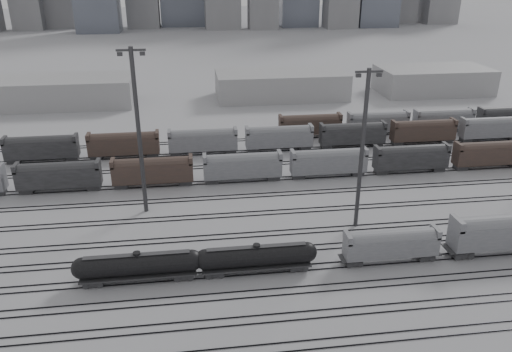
{
  "coord_description": "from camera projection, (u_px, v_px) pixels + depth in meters",
  "views": [
    {
      "loc": [
        -18.36,
        -56.23,
        39.15
      ],
      "look_at": [
        -7.38,
        24.79,
        4.0
      ],
      "focal_mm": 35.0,
      "sensor_mm": 36.0,
      "label": 1
    }
  ],
  "objects": [
    {
      "name": "tracks",
      "position": [
        305.0,
        212.0,
        84.83
      ],
      "size": [
        220.0,
        71.5,
        0.16
      ],
      "color": "black",
      "rests_on": "ground"
    },
    {
      "name": "light_mast_b",
      "position": [
        138.0,
        129.0,
        79.49
      ],
      "size": [
        4.41,
        0.71,
        27.59
      ],
      "color": "#37373A",
      "rests_on": "ground"
    },
    {
      "name": "bg_string_far",
      "position": [
        411.0,
        122.0,
        123.18
      ],
      "size": [
        66.0,
        3.0,
        5.6
      ],
      "color": "#48352D",
      "rests_on": "ground"
    },
    {
      "name": "bg_string_mid",
      "position": [
        352.0,
        135.0,
        113.74
      ],
      "size": [
        151.0,
        3.0,
        5.6
      ],
      "color": "#232325",
      "rests_on": "ground"
    },
    {
      "name": "tank_car_a",
      "position": [
        138.0,
        265.0,
        65.63
      ],
      "size": [
        17.02,
        2.84,
        4.21
      ],
      "color": "#232325",
      "rests_on": "ground"
    },
    {
      "name": "bg_string_near",
      "position": [
        329.0,
        163.0,
        97.94
      ],
      "size": [
        151.0,
        3.0,
        5.6
      ],
      "color": "gray",
      "rests_on": "ground"
    },
    {
      "name": "ground",
      "position": [
        333.0,
        270.0,
        68.93
      ],
      "size": [
        900.0,
        900.0,
        0.0
      ],
      "primitive_type": "plane",
      "color": "#B7B6BC",
      "rests_on": "ground"
    },
    {
      "name": "hopper_car_b",
      "position": [
        508.0,
        230.0,
        71.57
      ],
      "size": [
        16.73,
        3.32,
        5.98
      ],
      "color": "#232325",
      "rests_on": "ground"
    },
    {
      "name": "warehouse_mid",
      "position": [
        281.0,
        85.0,
        155.06
      ],
      "size": [
        40.0,
        18.0,
        8.0
      ],
      "primitive_type": "cube",
      "color": "#9F9FA2",
      "rests_on": "ground"
    },
    {
      "name": "warehouse_left",
      "position": [
        47.0,
        92.0,
        146.43
      ],
      "size": [
        50.0,
        18.0,
        8.0
      ],
      "primitive_type": "cube",
      "color": "#9F9FA2",
      "rests_on": "ground"
    },
    {
      "name": "light_mast_c",
      "position": [
        362.0,
        147.0,
        75.19
      ],
      "size": [
        4.06,
        0.65,
        25.37
      ],
      "color": "#37373A",
      "rests_on": "ground"
    },
    {
      "name": "tank_car_b",
      "position": [
        257.0,
        257.0,
        67.59
      ],
      "size": [
        16.72,
        2.79,
        4.13
      ],
      "color": "#232325",
      "rests_on": "ground"
    },
    {
      "name": "warehouse_right",
      "position": [
        433.0,
        80.0,
        161.23
      ],
      "size": [
        35.0,
        18.0,
        8.0
      ],
      "primitive_type": "cube",
      "color": "#9F9FA2",
      "rests_on": "ground"
    },
    {
      "name": "hopper_car_a",
      "position": [
        391.0,
        243.0,
        69.72
      ],
      "size": [
        13.39,
        2.66,
        4.79
      ],
      "color": "#232325",
      "rests_on": "ground"
    }
  ]
}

